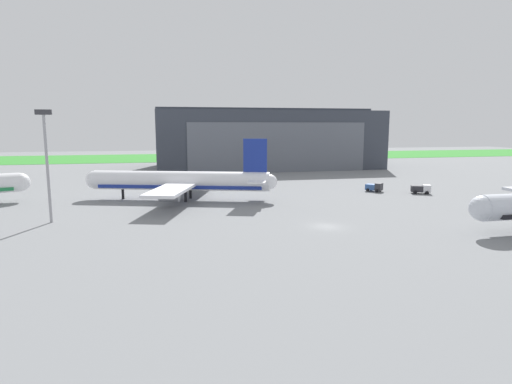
{
  "coord_description": "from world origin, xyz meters",
  "views": [
    {
      "loc": [
        -24.59,
        -60.42,
        15.34
      ],
      "look_at": [
        -8.01,
        14.45,
        3.49
      ],
      "focal_mm": 29.95,
      "sensor_mm": 36.0,
      "label": 1
    }
  ],
  "objects_px": {
    "fuel_bowser": "(421,189)",
    "maintenance_hangar": "(266,139)",
    "airliner_far_right": "(181,182)",
    "apron_light_mast": "(47,157)",
    "ops_van": "(374,187)"
  },
  "relations": [
    {
      "from": "maintenance_hangar",
      "to": "airliner_far_right",
      "type": "height_order",
      "value": "maintenance_hangar"
    },
    {
      "from": "airliner_far_right",
      "to": "maintenance_hangar",
      "type": "bearing_deg",
      "value": 62.53
    },
    {
      "from": "airliner_far_right",
      "to": "apron_light_mast",
      "type": "bearing_deg",
      "value": -141.78
    },
    {
      "from": "airliner_far_right",
      "to": "apron_light_mast",
      "type": "height_order",
      "value": "apron_light_mast"
    },
    {
      "from": "fuel_bowser",
      "to": "apron_light_mast",
      "type": "bearing_deg",
      "value": -169.74
    },
    {
      "from": "fuel_bowser",
      "to": "maintenance_hangar",
      "type": "bearing_deg",
      "value": 105.42
    },
    {
      "from": "airliner_far_right",
      "to": "ops_van",
      "type": "distance_m",
      "value": 45.52
    },
    {
      "from": "maintenance_hangar",
      "to": "airliner_far_right",
      "type": "bearing_deg",
      "value": -117.47
    },
    {
      "from": "airliner_far_right",
      "to": "ops_van",
      "type": "bearing_deg",
      "value": 2.66
    },
    {
      "from": "ops_van",
      "to": "fuel_bowser",
      "type": "xyz_separation_m",
      "value": [
        8.88,
        -5.26,
        0.04
      ]
    },
    {
      "from": "ops_van",
      "to": "airliner_far_right",
      "type": "bearing_deg",
      "value": -177.34
    },
    {
      "from": "apron_light_mast",
      "to": "airliner_far_right",
      "type": "bearing_deg",
      "value": 38.22
    },
    {
      "from": "airliner_far_right",
      "to": "apron_light_mast",
      "type": "xyz_separation_m",
      "value": [
        -21.39,
        -16.85,
        6.64
      ]
    },
    {
      "from": "ops_van",
      "to": "fuel_bowser",
      "type": "relative_size",
      "value": 0.89
    },
    {
      "from": "ops_van",
      "to": "fuel_bowser",
      "type": "bearing_deg",
      "value": -30.65
    }
  ]
}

